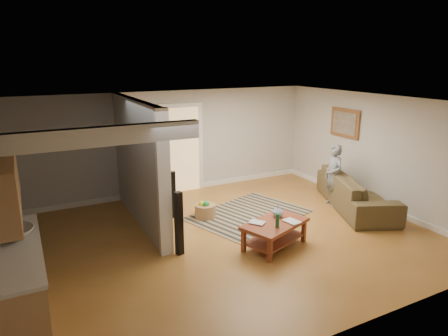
{
  "coord_description": "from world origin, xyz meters",
  "views": [
    {
      "loc": [
        -3.17,
        -6.05,
        3.24
      ],
      "look_at": [
        0.39,
        0.83,
        1.1
      ],
      "focal_mm": 32.0,
      "sensor_mm": 36.0,
      "label": 1
    }
  ],
  "objects": [
    {
      "name": "toy_basket",
      "position": [
        0.07,
        1.08,
        0.16
      ],
      "size": [
        0.44,
        0.44,
        0.39
      ],
      "color": "olive",
      "rests_on": "ground"
    },
    {
      "name": "tv_console",
      "position": [
        -0.74,
        2.19,
        0.74
      ],
      "size": [
        0.5,
        1.3,
        1.11
      ],
      "rotation": [
        0.0,
        0.0,
        0.01
      ],
      "color": "maroon",
      "rests_on": "ground"
    },
    {
      "name": "ground",
      "position": [
        0.0,
        0.0,
        0.0
      ],
      "size": [
        7.5,
        7.5,
        0.0
      ],
      "primitive_type": "plane",
      "color": "brown",
      "rests_on": "ground"
    },
    {
      "name": "sofa",
      "position": [
        3.3,
        0.07,
        0.0
      ],
      "size": [
        1.97,
        2.77,
        0.75
      ],
      "primitive_type": "imported",
      "rotation": [
        0.0,
        0.0,
        1.16
      ],
      "color": "#4E4427",
      "rests_on": "ground"
    },
    {
      "name": "speaker_right",
      "position": [
        -0.51,
        1.4,
        0.5
      ],
      "size": [
        0.12,
        0.12,
        1.0
      ],
      "primitive_type": "cube",
      "rotation": [
        0.0,
        0.0,
        -0.25
      ],
      "color": "black",
      "rests_on": "ground"
    },
    {
      "name": "coffee_table",
      "position": [
        0.61,
        -0.69,
        0.36
      ],
      "size": [
        1.35,
        1.06,
        0.7
      ],
      "rotation": [
        0.0,
        0.0,
        0.35
      ],
      "color": "maroon",
      "rests_on": "ground"
    },
    {
      "name": "room_shell",
      "position": [
        -1.07,
        0.43,
        1.46
      ],
      "size": [
        7.54,
        6.02,
        2.52
      ],
      "color": "#B6B4AE",
      "rests_on": "ground"
    },
    {
      "name": "child",
      "position": [
        2.94,
        0.44,
        0.0
      ],
      "size": [
        0.41,
        0.56,
        1.4
      ],
      "primitive_type": "imported",
      "rotation": [
        0.0,
        0.0,
        -1.73
      ],
      "color": "slate",
      "rests_on": "ground"
    },
    {
      "name": "speaker_left",
      "position": [
        -1.0,
        -0.2,
        0.56
      ],
      "size": [
        0.14,
        0.14,
        1.12
      ],
      "primitive_type": "cube",
      "rotation": [
        0.0,
        0.0,
        0.29
      ],
      "color": "black",
      "rests_on": "ground"
    },
    {
      "name": "toddler",
      "position": [
        -0.6,
        2.37,
        0.0
      ],
      "size": [
        0.44,
        0.35,
        0.87
      ],
      "primitive_type": "imported",
      "rotation": [
        0.0,
        0.0,
        3.2
      ],
      "color": "#1D1D3C",
      "rests_on": "ground"
    },
    {
      "name": "area_rug",
      "position": [
        0.96,
        0.77,
        0.01
      ],
      "size": [
        2.81,
        2.4,
        0.01
      ],
      "primitive_type": "cube",
      "rotation": [
        0.0,
        0.0,
        0.32
      ],
      "color": "black",
      "rests_on": "ground"
    }
  ]
}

